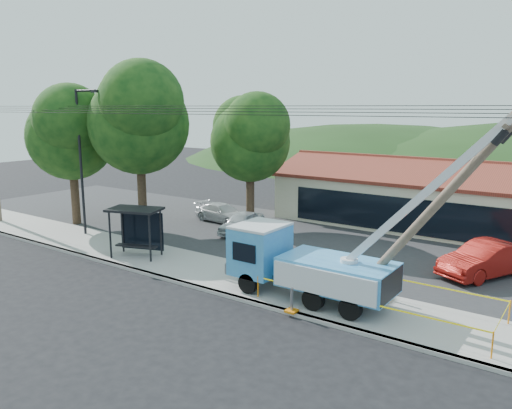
{
  "coord_description": "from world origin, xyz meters",
  "views": [
    {
      "loc": [
        12.31,
        -13.61,
        7.98
      ],
      "look_at": [
        -0.86,
        5.0,
        3.5
      ],
      "focal_mm": 35.0,
      "sensor_mm": 36.0,
      "label": 1
    }
  ],
  "objects_px": {
    "utility_truck": "(306,262)",
    "leaning_pole": "(436,206)",
    "bus_shelter": "(137,221)",
    "car_red": "(484,278)",
    "car_white": "(222,223)",
    "car_silver": "(242,235)"
  },
  "relations": [
    {
      "from": "car_red",
      "to": "car_white",
      "type": "xyz_separation_m",
      "value": [
        -17.35,
        1.63,
        0.0
      ]
    },
    {
      "from": "leaning_pole",
      "to": "car_red",
      "type": "height_order",
      "value": "leaning_pole"
    },
    {
      "from": "leaning_pole",
      "to": "car_white",
      "type": "relative_size",
      "value": 1.88
    },
    {
      "from": "leaning_pole",
      "to": "car_red",
      "type": "distance_m",
      "value": 8.17
    },
    {
      "from": "utility_truck",
      "to": "leaning_pole",
      "type": "distance_m",
      "value": 5.71
    },
    {
      "from": "utility_truck",
      "to": "car_silver",
      "type": "relative_size",
      "value": 2.84
    },
    {
      "from": "utility_truck",
      "to": "bus_shelter",
      "type": "bearing_deg",
      "value": -179.85
    },
    {
      "from": "bus_shelter",
      "to": "car_red",
      "type": "bearing_deg",
      "value": 5.34
    },
    {
      "from": "leaning_pole",
      "to": "car_silver",
      "type": "distance_m",
      "value": 15.83
    },
    {
      "from": "bus_shelter",
      "to": "car_white",
      "type": "xyz_separation_m",
      "value": [
        -1.55,
        9.0,
        -2.07
      ]
    },
    {
      "from": "car_silver",
      "to": "leaning_pole",
      "type": "bearing_deg",
      "value": -32.93
    },
    {
      "from": "leaning_pole",
      "to": "car_silver",
      "type": "xyz_separation_m",
      "value": [
        -13.65,
        6.62,
        -4.52
      ]
    },
    {
      "from": "bus_shelter",
      "to": "car_silver",
      "type": "height_order",
      "value": "bus_shelter"
    },
    {
      "from": "car_silver",
      "to": "car_white",
      "type": "bearing_deg",
      "value": 142.63
    },
    {
      "from": "utility_truck",
      "to": "bus_shelter",
      "type": "distance_m",
      "value": 10.24
    },
    {
      "from": "car_silver",
      "to": "car_red",
      "type": "bearing_deg",
      "value": -6.48
    },
    {
      "from": "car_red",
      "to": "car_white",
      "type": "distance_m",
      "value": 17.43
    },
    {
      "from": "car_silver",
      "to": "utility_truck",
      "type": "bearing_deg",
      "value": -46.52
    },
    {
      "from": "utility_truck",
      "to": "leaning_pole",
      "type": "bearing_deg",
      "value": 6.69
    },
    {
      "from": "leaning_pole",
      "to": "bus_shelter",
      "type": "distance_m",
      "value": 15.35
    },
    {
      "from": "bus_shelter",
      "to": "car_silver",
      "type": "bearing_deg",
      "value": 58.68
    },
    {
      "from": "leaning_pole",
      "to": "utility_truck",
      "type": "bearing_deg",
      "value": -173.31
    }
  ]
}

